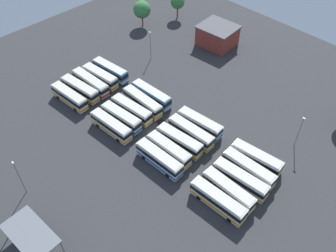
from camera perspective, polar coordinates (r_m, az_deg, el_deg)
name	(u,v)px	position (r m, az deg, el deg)	size (l,w,h in m)	color
ground_plane	(156,131)	(81.57, -1.95, -0.74)	(121.91, 121.91, 0.00)	#333335
bus_row0_slot0	(256,158)	(75.84, 13.63, -4.95)	(10.96, 3.77, 3.52)	silver
bus_row0_slot1	(249,169)	(73.73, 12.47, -6.60)	(11.27, 2.87, 3.52)	silver
bus_row0_slot2	(240,180)	(71.83, 11.24, -8.21)	(11.45, 3.41, 3.52)	silver
bus_row0_slot3	(228,190)	(69.94, 9.42, -9.90)	(10.96, 2.57, 3.52)	silver
bus_row0_slot4	(218,201)	(68.39, 7.82, -11.47)	(11.43, 3.10, 3.52)	silver
bus_row1_slot0	(200,124)	(80.75, 4.99, 0.36)	(10.83, 3.54, 3.52)	silver
bus_row1_slot1	(191,133)	(78.70, 3.60, -1.03)	(11.09, 2.96, 3.52)	silver
bus_row1_slot2	(179,141)	(76.93, 1.81, -2.33)	(10.82, 3.55, 3.52)	silver
bus_row1_slot3	(169,150)	(75.18, 0.14, -3.77)	(10.56, 2.87, 3.52)	silver
bus_row1_slot4	(159,159)	(73.67, -1.39, -5.16)	(11.10, 2.93, 3.52)	silver
bus_row2_slot0	(151,95)	(87.74, -2.63, 4.86)	(11.25, 3.00, 3.52)	teal
bus_row2_slot1	(142,102)	(85.93, -4.01, 3.75)	(11.34, 2.61, 3.52)	silver
bus_row2_slot2	(132,110)	(84.14, -5.70, 2.54)	(10.90, 3.43, 3.52)	silver
bus_row2_slot3	(121,117)	(82.54, -7.31, 1.33)	(10.64, 3.43, 3.52)	silver
bus_row2_slot4	(111,126)	(80.96, -8.88, 0.03)	(10.96, 3.20, 3.52)	silver
bus_row3_slot0	(110,71)	(96.49, -9.01, 8.56)	(10.97, 3.53, 3.52)	teal
bus_row3_slot1	(100,77)	(94.81, -10.54, 7.58)	(10.75, 3.48, 3.52)	silver
bus_row3_slot2	(91,83)	(93.33, -12.01, 6.63)	(11.58, 2.99, 3.52)	silver
bus_row3_slot3	(80,89)	(91.93, -13.59, 5.63)	(11.28, 3.74, 3.52)	silver
bus_row3_slot4	(69,97)	(90.27, -15.15, 4.42)	(10.86, 3.26, 3.52)	silver
depot_building	(217,35)	(108.22, 7.72, 13.84)	(10.89, 9.85, 5.92)	maroon
maintenance_shelter	(30,234)	(66.15, -20.75, -15.49)	(10.35, 6.08, 4.00)	slate
lamp_post_mid_lot	(19,176)	(72.49, -22.22, -7.29)	(0.56, 0.28, 8.87)	slate
lamp_post_near_entrance	(299,131)	(79.98, 19.84, -0.71)	(0.56, 0.28, 8.17)	slate
lamp_post_far_corner	(150,44)	(100.70, -2.76, 12.66)	(0.56, 0.28, 8.23)	slate
tree_northwest	(178,2)	(120.03, 1.51, 18.84)	(4.43, 4.43, 7.62)	brown
tree_west_edge	(142,10)	(115.78, -4.09, 17.69)	(5.29, 5.29, 8.02)	brown
puddle_back_corner	(162,123)	(83.31, -0.96, 0.51)	(2.25, 2.25, 0.01)	black
puddle_centre_drain	(156,96)	(90.33, -1.91, 4.73)	(1.94, 1.94, 0.01)	black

